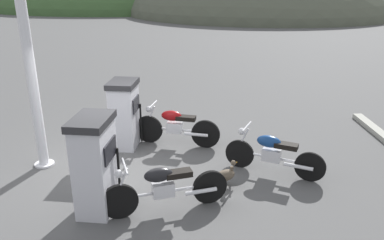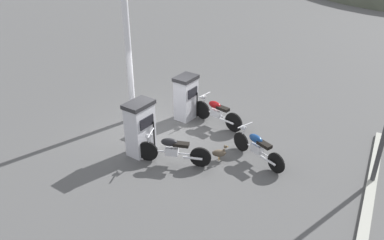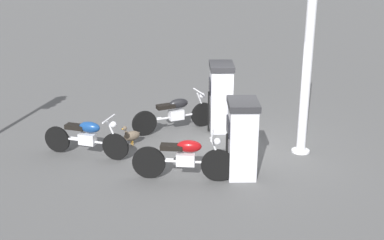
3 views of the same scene
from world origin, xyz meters
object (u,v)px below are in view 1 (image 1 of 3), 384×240
wandering_duck (226,175)px  motorcycle_extra (272,152)px  fuel_pump_near (95,164)px  motorcycle_near_pump (164,187)px  canopy_support_pole (30,69)px  motorcycle_far_pump (175,126)px  fuel_pump_far (125,114)px

wandering_duck → motorcycle_extra: bearing=28.8°
motorcycle_extra → wandering_duck: 1.10m
fuel_pump_near → motorcycle_near_pump: 1.18m
wandering_duck → canopy_support_pole: canopy_support_pole is taller
motorcycle_extra → wandering_duck: (-0.94, -0.52, -0.23)m
motorcycle_near_pump → canopy_support_pole: size_ratio=0.49×
motorcycle_extra → canopy_support_pole: size_ratio=0.44×
motorcycle_far_pump → canopy_support_pole: bearing=-158.0°
motorcycle_far_pump → motorcycle_extra: (1.99, -1.36, -0.01)m
motorcycle_far_pump → fuel_pump_near: bearing=-112.9°
fuel_pump_near → canopy_support_pole: bearing=134.0°
fuel_pump_near → wandering_duck: size_ratio=3.36×
motorcycle_near_pump → canopy_support_pole: canopy_support_pole is taller
fuel_pump_near → motorcycle_far_pump: size_ratio=0.84×
fuel_pump_far → wandering_duck: (2.19, -1.78, -0.55)m
fuel_pump_near → canopy_support_pole: size_ratio=0.39×
fuel_pump_near → motorcycle_near_pump: size_ratio=0.80×
wandering_duck → fuel_pump_near: bearing=-159.6°
motorcycle_extra → canopy_support_pole: 4.95m
canopy_support_pole → motorcycle_extra: bearing=-3.3°
motorcycle_extra → wandering_duck: motorcycle_extra is taller
canopy_support_pole → wandering_duck: bearing=-11.9°
canopy_support_pole → motorcycle_near_pump: bearing=-31.3°
fuel_pump_far → canopy_support_pole: size_ratio=0.37×
motorcycle_near_pump → wandering_duck: size_ratio=4.18×
motorcycle_extra → wandering_duck: bearing=-151.2°
motorcycle_near_pump → motorcycle_far_pump: (0.02, 2.71, 0.02)m
fuel_pump_near → wandering_duck: (2.19, 0.81, -0.61)m
fuel_pump_far → wandering_duck: 2.87m
canopy_support_pole → fuel_pump_near: bearing=-46.0°
motorcycle_far_pump → motorcycle_near_pump: bearing=-90.5°
motorcycle_near_pump → motorcycle_far_pump: size_ratio=1.04×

